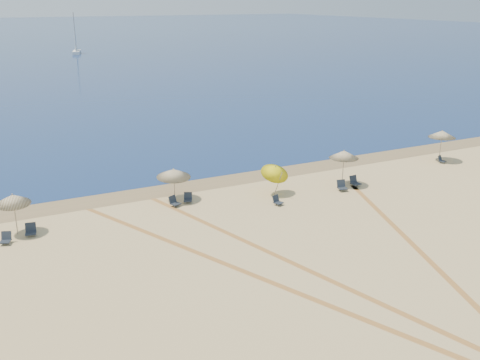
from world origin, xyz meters
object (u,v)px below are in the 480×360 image
object	(u,v)px
umbrella_1	(13,199)
chair_4	(174,202)
chair_7	(342,186)
sailboat_1	(76,41)
umbrella_4	(344,154)
chair_5	(188,198)
chair_6	(277,201)
chair_2	(6,239)
umbrella_5	(442,134)
chair_8	(355,181)
chair_3	(31,230)
chair_9	(441,160)
umbrella_2	(174,173)
umbrella_3	(275,171)

from	to	relation	value
umbrella_1	chair_4	xyz separation A→B (m)	(9.58, 0.19, -1.83)
chair_7	sailboat_1	bearing A→B (deg)	101.16
umbrella_4	chair_7	distance (m)	2.29
umbrella_1	chair_5	world-z (taller)	umbrella_1
chair_6	chair_2	bearing A→B (deg)	157.39
umbrella_5	chair_5	world-z (taller)	umbrella_5
chair_8	umbrella_1	bearing A→B (deg)	171.12
chair_3	sailboat_1	distance (m)	111.71
chair_5	chair_4	bearing A→B (deg)	-142.20
umbrella_1	chair_9	distance (m)	32.66
chair_4	sailboat_1	bearing A→B (deg)	59.58
umbrella_4	sailboat_1	xyz separation A→B (m)	(1.69, 110.05, 0.63)
chair_5	chair_8	world-z (taller)	chair_8
chair_6	sailboat_1	bearing A→B (deg)	68.64
chair_5	chair_7	size ratio (longest dim) A/B	0.97
chair_8	sailboat_1	xyz separation A→B (m)	(0.97, 110.55, 2.62)
chair_3	chair_4	world-z (taller)	chair_3
umbrella_4	umbrella_5	world-z (taller)	umbrella_4
umbrella_2	chair_5	xyz separation A→B (m)	(0.66, -0.76, -1.62)
umbrella_2	chair_4	world-z (taller)	umbrella_2
umbrella_2	chair_9	xyz separation A→B (m)	(22.63, -1.50, -1.64)
umbrella_4	chair_4	xyz separation A→B (m)	(-12.31, 1.49, -2.02)
umbrella_2	chair_3	xyz separation A→B (m)	(-9.30, -1.75, -1.59)
umbrella_2	chair_7	world-z (taller)	umbrella_2
chair_6	chair_8	bearing A→B (deg)	-10.59
umbrella_2	chair_7	distance (m)	11.82
umbrella_1	umbrella_5	xyz separation A→B (m)	(32.90, 0.20, 0.17)
umbrella_3	sailboat_1	size ratio (longest dim) A/B	0.25
umbrella_1	chair_8	size ratio (longest dim) A/B	3.28
umbrella_4	chair_9	xyz separation A→B (m)	(10.72, 0.99, -2.05)
chair_4	chair_5	distance (m)	1.09
umbrella_3	chair_3	distance (m)	15.92
chair_6	chair_9	size ratio (longest dim) A/B	1.02
umbrella_2	umbrella_3	world-z (taller)	umbrella_3
umbrella_3	sailboat_1	xyz separation A→B (m)	(7.06, 109.64, 1.20)
chair_4	sailboat_1	distance (m)	109.50
umbrella_1	umbrella_5	distance (m)	32.90
umbrella_2	chair_5	distance (m)	1.90
chair_7	chair_9	size ratio (longest dim) A/B	1.15
umbrella_1	chair_9	xyz separation A→B (m)	(32.61, -0.30, -1.86)
chair_7	umbrella_4	bearing A→B (deg)	64.28
umbrella_4	chair_2	size ratio (longest dim) A/B	3.37
umbrella_3	chair_4	bearing A→B (deg)	171.18
chair_3	chair_6	bearing A→B (deg)	2.04
chair_3	chair_9	bearing A→B (deg)	10.28
umbrella_2	chair_7	size ratio (longest dim) A/B	2.79
umbrella_1	chair_8	distance (m)	22.75
umbrella_2	chair_6	distance (m)	7.06
chair_3	chair_7	bearing A→B (deg)	5.28
umbrella_3	chair_6	distance (m)	2.41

